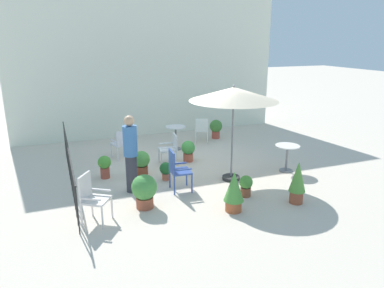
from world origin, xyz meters
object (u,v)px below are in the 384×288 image
patio_umbrella_0 (234,95)px  patio_chair_1 (171,147)px  patio_chair_4 (177,168)px  potted_plant_7 (216,128)px  potted_plant_1 (105,165)px  standing_person (131,153)px  patio_chair_2 (91,195)px  cafe_table_0 (176,134)px  potted_plant_0 (298,181)px  patio_chair_0 (202,128)px  cafe_table_1 (287,153)px  potted_plant_8 (145,190)px  patio_chair_3 (122,142)px  potted_plant_3 (234,190)px  potted_plant_2 (188,150)px  potted_plant_4 (166,170)px  potted_plant_5 (246,185)px  potted_plant_6 (142,162)px

patio_umbrella_0 → patio_chair_1: patio_umbrella_0 is taller
patio_chair_4 → potted_plant_7: bearing=54.3°
potted_plant_1 → standing_person: (0.47, -1.08, 0.60)m
standing_person → patio_chair_2: bearing=-131.2°
cafe_table_0 → potted_plant_0: bearing=-76.0°
patio_chair_0 → cafe_table_1: bearing=-72.3°
patio_chair_4 → potted_plant_1: patio_chair_4 is taller
standing_person → patio_chair_0: bearing=46.0°
potted_plant_8 → standing_person: 1.07m
patio_chair_3 → potted_plant_3: patio_chair_3 is taller
patio_chair_4 → potted_plant_2: (0.98, 1.88, -0.22)m
potted_plant_1 → potted_plant_3: bearing=-52.0°
patio_chair_4 → standing_person: standing_person is taller
potted_plant_7 → potted_plant_1: bearing=-149.9°
cafe_table_0 → cafe_table_1: cafe_table_0 is taller
potted_plant_3 → potted_plant_4: potted_plant_3 is taller
cafe_table_1 → potted_plant_5: cafe_table_1 is taller
patio_chair_0 → potted_plant_1: 4.10m
potted_plant_0 → potted_plant_8: potted_plant_0 is taller
patio_chair_2 → potted_plant_8: patio_chair_2 is taller
potted_plant_6 → standing_person: (-0.47, -0.99, 0.59)m
cafe_table_1 → potted_plant_4: 3.24m
cafe_table_0 → patio_chair_3: 1.80m
patio_umbrella_0 → potted_plant_1: patio_umbrella_0 is taller
patio_chair_0 → potted_plant_2: size_ratio=1.44×
cafe_table_1 → potted_plant_7: cafe_table_1 is taller
potted_plant_2 → standing_person: standing_person is taller
potted_plant_2 → potted_plant_6: 1.59m
patio_chair_3 → potted_plant_3: bearing=-70.4°
patio_umbrella_0 → cafe_table_1: bearing=-0.1°
potted_plant_3 → cafe_table_1: bearing=33.3°
cafe_table_1 → patio_chair_3: bearing=146.0°
patio_chair_4 → potted_plant_8: bearing=-146.9°
potted_plant_4 → potted_plant_6: size_ratio=0.72×
cafe_table_1 → potted_plant_2: size_ratio=1.18×
patio_chair_1 → potted_plant_1: (-1.89, -0.44, -0.16)m
standing_person → cafe_table_0: bearing=54.2°
patio_chair_2 → potted_plant_4: (1.96, 1.57, -0.29)m
patio_chair_3 → potted_plant_3: (1.49, -4.19, -0.04)m
potted_plant_3 → standing_person: bearing=134.9°
patio_umbrella_0 → potted_plant_8: (-2.41, -0.77, -1.73)m
potted_plant_1 → potted_plant_8: bearing=-75.0°
patio_umbrella_0 → potted_plant_6: (-2.01, 1.15, -1.79)m
standing_person → potted_plant_0: bearing=-30.7°
potted_plant_1 → potted_plant_5: 3.59m
patio_chair_3 → potted_plant_2: 1.96m
patio_chair_1 → standing_person: (-1.43, -1.52, 0.44)m
patio_chair_3 → potted_plant_5: (2.09, -3.65, -0.23)m
cafe_table_0 → potted_plant_8: bearing=-117.6°
patio_chair_0 → potted_plant_1: size_ratio=1.49×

